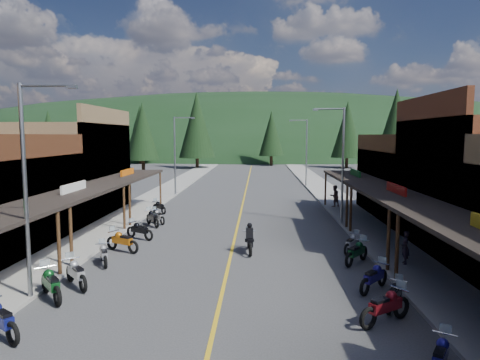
# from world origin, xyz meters

# --- Properties ---
(ground) EXTENTS (220.00, 220.00, 0.00)m
(ground) POSITION_xyz_m (0.00, 0.00, 0.00)
(ground) COLOR #38383A
(ground) RESTS_ON ground
(centerline) EXTENTS (0.15, 90.00, 0.01)m
(centerline) POSITION_xyz_m (0.00, 20.00, 0.01)
(centerline) COLOR gold
(centerline) RESTS_ON ground
(sidewalk_west) EXTENTS (3.40, 94.00, 0.15)m
(sidewalk_west) POSITION_xyz_m (-8.70, 20.00, 0.07)
(sidewalk_west) COLOR gray
(sidewalk_west) RESTS_ON ground
(sidewalk_east) EXTENTS (3.40, 94.00, 0.15)m
(sidewalk_east) POSITION_xyz_m (8.70, 20.00, 0.07)
(sidewalk_east) COLOR gray
(sidewalk_east) RESTS_ON ground
(shop_west_3) EXTENTS (10.90, 10.20, 8.20)m
(shop_west_3) POSITION_xyz_m (-13.78, 11.30, 3.52)
(shop_west_3) COLOR brown
(shop_west_3) RESTS_ON ground
(shop_east_3) EXTENTS (10.90, 10.20, 6.20)m
(shop_east_3) POSITION_xyz_m (13.75, 11.30, 2.53)
(shop_east_3) COLOR #4C2D16
(shop_east_3) RESTS_ON ground
(streetlight_0) EXTENTS (2.16, 0.18, 8.00)m
(streetlight_0) POSITION_xyz_m (-6.95, -6.00, 4.46)
(streetlight_0) COLOR gray
(streetlight_0) RESTS_ON ground
(streetlight_1) EXTENTS (2.16, 0.18, 8.00)m
(streetlight_1) POSITION_xyz_m (-6.95, 22.00, 4.46)
(streetlight_1) COLOR gray
(streetlight_1) RESTS_ON ground
(streetlight_2) EXTENTS (2.16, 0.18, 8.00)m
(streetlight_2) POSITION_xyz_m (6.95, 8.00, 4.46)
(streetlight_2) COLOR gray
(streetlight_2) RESTS_ON ground
(streetlight_3) EXTENTS (2.16, 0.18, 8.00)m
(streetlight_3) POSITION_xyz_m (6.95, 30.00, 4.46)
(streetlight_3) COLOR gray
(streetlight_3) RESTS_ON ground
(ridge_hill) EXTENTS (310.00, 140.00, 60.00)m
(ridge_hill) POSITION_xyz_m (0.00, 135.00, 0.00)
(ridge_hill) COLOR black
(ridge_hill) RESTS_ON ground
(pine_0) EXTENTS (5.04, 5.04, 11.00)m
(pine_0) POSITION_xyz_m (-40.00, 62.00, 6.48)
(pine_0) COLOR black
(pine_0) RESTS_ON ground
(pine_1) EXTENTS (5.88, 5.88, 12.50)m
(pine_1) POSITION_xyz_m (-24.00, 70.00, 7.24)
(pine_1) COLOR black
(pine_1) RESTS_ON ground
(pine_2) EXTENTS (6.72, 6.72, 14.00)m
(pine_2) POSITION_xyz_m (-10.00, 58.00, 7.99)
(pine_2) COLOR black
(pine_2) RESTS_ON ground
(pine_3) EXTENTS (5.04, 5.04, 11.00)m
(pine_3) POSITION_xyz_m (4.00, 66.00, 6.48)
(pine_3) COLOR black
(pine_3) RESTS_ON ground
(pine_4) EXTENTS (5.88, 5.88, 12.50)m
(pine_4) POSITION_xyz_m (18.00, 60.00, 7.24)
(pine_4) COLOR black
(pine_4) RESTS_ON ground
(pine_5) EXTENTS (6.72, 6.72, 14.00)m
(pine_5) POSITION_xyz_m (34.00, 72.00, 7.99)
(pine_5) COLOR black
(pine_5) RESTS_ON ground
(pine_7) EXTENTS (5.88, 5.88, 12.50)m
(pine_7) POSITION_xyz_m (-32.00, 76.00, 7.24)
(pine_7) COLOR black
(pine_7) RESTS_ON ground
(pine_8) EXTENTS (4.48, 4.48, 10.00)m
(pine_8) POSITION_xyz_m (-22.00, 40.00, 5.98)
(pine_8) COLOR black
(pine_8) RESTS_ON ground
(pine_9) EXTENTS (4.93, 4.93, 10.80)m
(pine_9) POSITION_xyz_m (24.00, 45.00, 6.38)
(pine_9) COLOR black
(pine_9) RESTS_ON ground
(pine_10) EXTENTS (5.38, 5.38, 11.60)m
(pine_10) POSITION_xyz_m (-18.00, 50.00, 6.78)
(pine_10) COLOR black
(pine_10) RESTS_ON ground
(pine_11) EXTENTS (5.82, 5.82, 12.40)m
(pine_11) POSITION_xyz_m (20.00, 38.00, 7.19)
(pine_11) COLOR black
(pine_11) RESTS_ON ground
(bike_west_4) EXTENTS (2.30, 1.93, 1.30)m
(bike_west_4) POSITION_xyz_m (-6.41, -9.00, 0.65)
(bike_west_4) COLOR navy
(bike_west_4) RESTS_ON ground
(bike_west_5) EXTENTS (2.10, 2.27, 1.33)m
(bike_west_5) POSITION_xyz_m (-6.35, -5.92, 0.67)
(bike_west_5) COLOR #0E471A
(bike_west_5) RESTS_ON ground
(bike_west_6) EXTENTS (2.03, 2.16, 1.27)m
(bike_west_6) POSITION_xyz_m (-5.96, -4.59, 0.64)
(bike_west_6) COLOR #ACADB2
(bike_west_6) RESTS_ON ground
(bike_west_7) EXTENTS (1.43, 2.01, 1.10)m
(bike_west_7) POSITION_xyz_m (-5.94, -1.55, 0.55)
(bike_west_7) COLOR #9D9DA2
(bike_west_7) RESTS_ON ground
(bike_west_8) EXTENTS (2.30, 1.72, 1.27)m
(bike_west_8) POSITION_xyz_m (-5.78, 0.73, 0.63)
(bike_west_8) COLOR #BA610D
(bike_west_8) RESTS_ON ground
(bike_west_9) EXTENTS (2.13, 1.65, 1.18)m
(bike_west_9) POSITION_xyz_m (-5.62, 3.48, 0.59)
(bike_west_9) COLOR black
(bike_west_9) RESTS_ON ground
(bike_west_10) EXTENTS (1.78, 2.17, 1.22)m
(bike_west_10) POSITION_xyz_m (-5.77, 7.14, 0.61)
(bike_west_10) COLOR black
(bike_west_10) RESTS_ON ground
(bike_west_11) EXTENTS (1.68, 1.90, 1.10)m
(bike_west_11) POSITION_xyz_m (-5.59, 8.02, 0.55)
(bike_west_11) COLOR #95959A
(bike_west_11) RESTS_ON ground
(bike_west_12) EXTENTS (1.77, 1.87, 1.11)m
(bike_west_12) POSITION_xyz_m (-6.43, 11.96, 0.55)
(bike_west_12) COLOR black
(bike_west_12) RESTS_ON ground
(bike_east_3) EXTENTS (1.52, 1.94, 1.08)m
(bike_east_3) POSITION_xyz_m (6.10, -10.44, 0.54)
(bike_east_3) COLOR navy
(bike_east_3) RESTS_ON ground
(bike_east_4) EXTENTS (2.30, 1.91, 1.30)m
(bike_east_4) POSITION_xyz_m (5.56, -7.48, 0.65)
(bike_east_4) COLOR maroon
(bike_east_4) RESTS_ON ground
(bike_east_5) EXTENTS (1.50, 1.91, 1.06)m
(bike_east_5) POSITION_xyz_m (6.25, -6.18, 0.53)
(bike_east_5) COLOR black
(bike_east_5) RESTS_ON ground
(bike_east_6) EXTENTS (1.92, 2.06, 1.21)m
(bike_east_6) POSITION_xyz_m (5.99, -4.48, 0.61)
(bike_east_6) COLOR navy
(bike_east_6) RESTS_ON ground
(bike_east_7) EXTENTS (1.92, 2.17, 1.25)m
(bike_east_7) POSITION_xyz_m (6.13, -0.87, 0.63)
(bike_east_7) COLOR #0B3819
(bike_east_7) RESTS_ON ground
(bike_east_8) EXTENTS (1.56, 1.94, 1.09)m
(bike_east_8) POSITION_xyz_m (6.32, 1.11, 0.54)
(bike_east_8) COLOR #ABABB0
(bike_east_8) RESTS_ON ground
(rider_on_bike) EXTENTS (0.89, 2.22, 1.65)m
(rider_on_bike) POSITION_xyz_m (0.96, 0.87, 0.66)
(rider_on_bike) COLOR black
(rider_on_bike) RESTS_ON ground
(pedestrian_east_a) EXTENTS (0.43, 0.61, 1.56)m
(pedestrian_east_a) POSITION_xyz_m (8.27, -1.26, 0.93)
(pedestrian_east_a) COLOR black
(pedestrian_east_a) RESTS_ON sidewalk_east
(pedestrian_east_b) EXTENTS (1.02, 0.89, 1.82)m
(pedestrian_east_b) POSITION_xyz_m (7.82, 14.87, 1.06)
(pedestrian_east_b) COLOR brown
(pedestrian_east_b) RESTS_ON sidewalk_east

